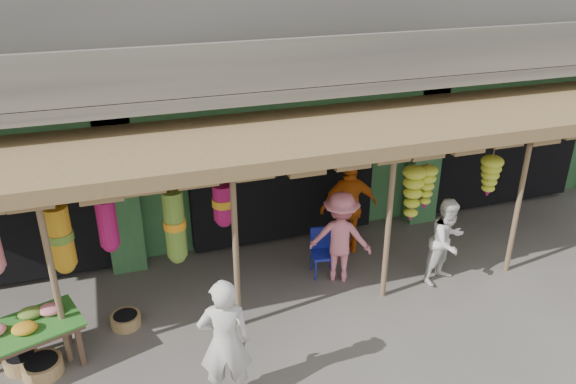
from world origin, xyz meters
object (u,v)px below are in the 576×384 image
object	(u,v)px
flower_table	(25,329)
person_vendor	(349,207)
person_right	(447,241)
person_shopper	(340,237)
blue_chair	(323,249)
person_front	(225,342)

from	to	relation	value
flower_table	person_vendor	distance (m)	5.72
person_right	person_shopper	xyz separation A→B (m)	(-1.72, 0.63, 0.05)
flower_table	person_right	distance (m)	6.70
blue_chair	person_right	bearing A→B (deg)	-16.85
blue_chair	person_shopper	bearing A→B (deg)	-45.67
flower_table	person_shopper	bearing A→B (deg)	-9.89
person_vendor	person_right	bearing A→B (deg)	133.70
person_front	blue_chair	bearing A→B (deg)	-120.62
blue_chair	person_vendor	distance (m)	1.00
blue_chair	person_right	xyz separation A→B (m)	(1.93, -0.92, 0.31)
person_vendor	blue_chair	bearing A→B (deg)	39.30
person_vendor	person_front	bearing A→B (deg)	48.08
flower_table	person_right	size ratio (longest dim) A/B	1.05
flower_table	blue_chair	world-z (taller)	flower_table
flower_table	person_shopper	xyz separation A→B (m)	(4.98, 0.76, 0.13)
person_front	person_right	xyz separation A→B (m)	(4.22, 1.52, -0.14)
blue_chair	person_front	world-z (taller)	person_front
person_front	flower_table	bearing A→B (deg)	-16.69
flower_table	person_vendor	bearing A→B (deg)	-2.67
person_shopper	flower_table	bearing A→B (deg)	36.79
flower_table	person_front	distance (m)	2.85
person_right	person_front	bearing A→B (deg)	179.98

